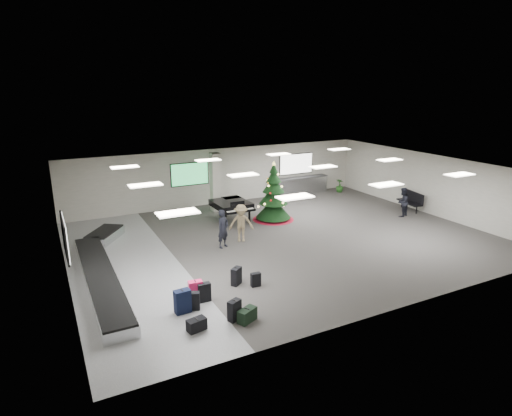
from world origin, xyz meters
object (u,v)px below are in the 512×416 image
pink_suitcase (196,291)px  grand_piano (232,205)px  traveler_a (223,229)px  traveler_b (241,223)px  baggage_carousel (102,268)px  service_counter (298,186)px  potted_plant_left (266,197)px  christmas_tree (273,200)px  potted_plant_right (340,185)px  traveler_bench (402,202)px  bench (411,200)px

pink_suitcase → grand_piano: (4.41, 7.06, 0.53)m
traveler_a → traveler_b: (1.01, 0.34, 0.01)m
baggage_carousel → service_counter: size_ratio=2.40×
potted_plant_left → pink_suitcase: bearing=-129.2°
christmas_tree → potted_plant_right: (6.69, 3.13, -0.61)m
grand_piano → traveler_bench: 8.97m
baggage_carousel → grand_piano: 7.67m
service_counter → bench: 6.90m
pink_suitcase → potted_plant_left: 12.00m
baggage_carousel → bench: (16.45, 0.85, 0.38)m
traveler_a → potted_plant_left: traveler_a is taller
pink_suitcase → potted_plant_right: (13.15, 9.56, 0.08)m
bench → traveler_b: (-10.41, -0.11, 0.25)m
christmas_tree → traveler_a: (-3.83, -2.45, -0.21)m
service_counter → traveler_bench: traveler_bench is taller
christmas_tree → traveler_a: bearing=-147.3°
service_counter → traveler_a: traveler_a is taller
bench → traveler_b: size_ratio=1.03×
service_counter → traveler_bench: 6.91m
potted_plant_left → baggage_carousel: bearing=-150.2°
traveler_b → bench: bearing=24.1°
bench → potted_plant_right: bearing=110.7°
bench → potted_plant_left: bearing=153.7°
baggage_carousel → bench: bearing=3.0°
pink_suitcase → traveler_a: bearing=63.2°
service_counter → christmas_tree: bearing=-135.7°
baggage_carousel → bench: size_ratio=5.61×
traveler_a → service_counter: bearing=12.4°
traveler_a → christmas_tree: bearing=6.0°
grand_piano → bench: grand_piano is taller
potted_plant_left → traveler_a: bearing=-132.9°
service_counter → traveler_b: size_ratio=2.41×
traveler_a → traveler_bench: (10.12, -0.18, -0.05)m
service_counter → grand_piano: size_ratio=1.86×
christmas_tree → traveler_bench: (6.29, -2.63, -0.27)m
bench → potted_plant_right: 5.22m
bench → service_counter: bearing=132.2°
traveler_bench → traveler_a: bearing=-21.0°
potted_plant_right → service_counter: bearing=164.6°
traveler_a → pink_suitcase: bearing=-150.3°
traveler_bench → bench: bearing=-174.2°
baggage_carousel → service_counter: (12.84, 6.73, 0.33)m
baggage_carousel → traveler_a: size_ratio=5.84×
traveler_b → potted_plant_left: bearing=75.1°
pink_suitcase → christmas_tree: bearing=51.7°
pink_suitcase → bench: bench is taller
christmas_tree → traveler_a: christmas_tree is taller
baggage_carousel → traveler_bench: (15.15, 0.22, 0.56)m
potted_plant_left → traveler_bench: bearing=-46.8°
baggage_carousel → pink_suitcase: bearing=-56.2°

